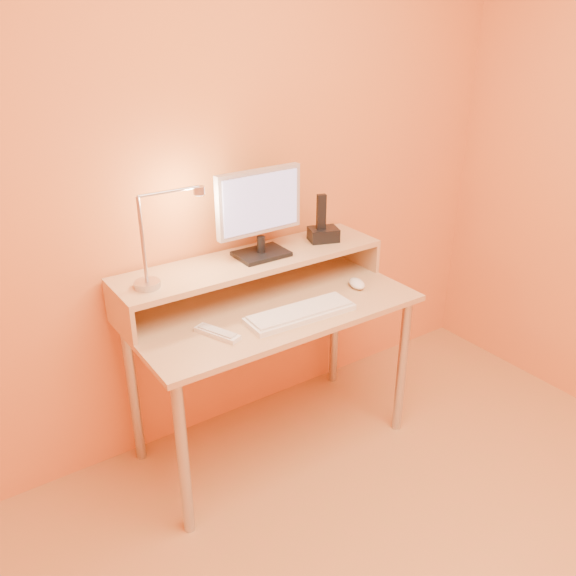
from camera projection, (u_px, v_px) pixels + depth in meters
wall_back at (229, 164)px, 2.46m from camera, size 3.00×0.04×2.50m
desk_leg_fl at (183, 459)px, 2.13m from camera, size 0.04×0.04×0.69m
desk_leg_fr at (402, 367)px, 2.69m from camera, size 0.04×0.04×0.69m
desk_leg_bl at (133, 393)px, 2.51m from camera, size 0.04×0.04×0.69m
desk_leg_br at (335, 324)px, 3.07m from camera, size 0.04×0.04×0.69m
desk_lower at (272, 307)px, 2.45m from camera, size 1.20×0.60×0.02m
shelf_riser_left at (120, 314)px, 2.22m from camera, size 0.02×0.30×0.14m
shelf_riser_right at (357, 250)px, 2.83m from camera, size 0.02×0.30×0.14m
desk_shelf at (252, 261)px, 2.49m from camera, size 1.20×0.30×0.02m
monitor_foot at (261, 254)px, 2.51m from camera, size 0.22×0.16×0.02m
monitor_neck at (261, 244)px, 2.49m from camera, size 0.04×0.04×0.07m
monitor_panel at (259, 202)px, 2.42m from camera, size 0.40×0.05×0.27m
monitor_back at (256, 200)px, 2.44m from camera, size 0.36×0.02×0.23m
monitor_screen at (261, 203)px, 2.40m from camera, size 0.36×0.02×0.23m
lamp_base at (147, 284)px, 2.21m from camera, size 0.10×0.10×0.02m
lamp_post at (142, 240)px, 2.14m from camera, size 0.01×0.01×0.33m
lamp_arm at (169, 191)px, 2.13m from camera, size 0.24×0.01×0.01m
lamp_head at (199, 190)px, 2.20m from camera, size 0.04×0.04×0.03m
lamp_bulb at (199, 195)px, 2.20m from camera, size 0.03×0.03×0.00m
phone_dock at (323, 234)px, 2.67m from camera, size 0.16×0.14×0.06m
phone_handset at (321, 212)px, 2.61m from camera, size 0.05×0.04×0.16m
phone_led at (338, 236)px, 2.65m from camera, size 0.01×0.00×0.04m
keyboard at (300, 314)px, 2.34m from camera, size 0.46×0.16×0.02m
mouse at (357, 283)px, 2.59m from camera, size 0.09×0.12×0.04m
remote_control at (217, 333)px, 2.20m from camera, size 0.12×0.19×0.02m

